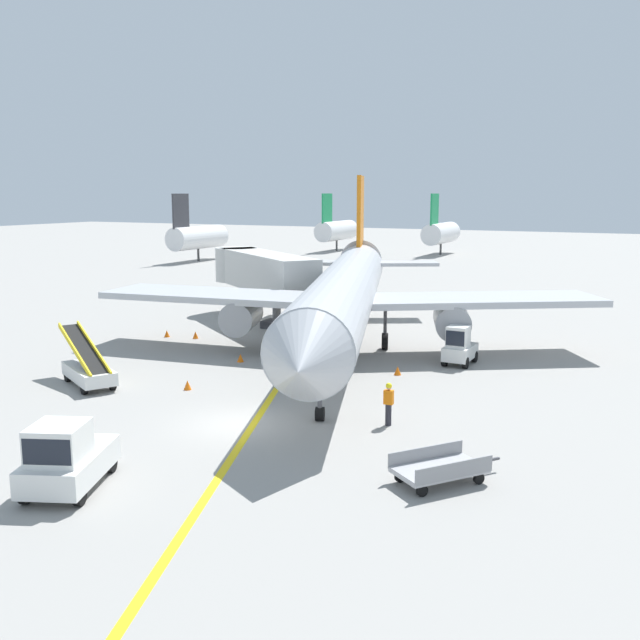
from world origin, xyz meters
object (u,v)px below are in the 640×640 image
at_px(belt_loader_forward_hold, 88,369).
at_px(safety_cone_tail_area, 398,371).
at_px(jet_bridge, 259,271).
at_px(baggage_cart_loaded, 440,469).
at_px(pushback_tug, 66,459).
at_px(safety_cone_nose_right, 195,335).
at_px(safety_cone_wingtip_right, 187,385).
at_px(ground_crew_marshaller, 389,403).
at_px(baggage_tug_near_wing, 459,347).
at_px(safety_cone_nose_left, 240,358).
at_px(safety_cone_wingtip_left, 167,334).
at_px(airliner, 345,293).

distance_m(belt_loader_forward_hold, safety_cone_tail_area, 14.81).
xyz_separation_m(jet_bridge, baggage_cart_loaded, (19.85, -22.38, -3.07)).
xyz_separation_m(pushback_tug, belt_loader_forward_hold, (-8.15, 9.42, -0.22)).
relative_size(safety_cone_nose_right, safety_cone_wingtip_right, 1.00).
bearing_deg(safety_cone_nose_right, ground_crew_marshaller, -32.39).
xyz_separation_m(baggage_tug_near_wing, belt_loader_forward_hold, (-14.49, -11.62, -0.15)).
xyz_separation_m(baggage_tug_near_wing, safety_cone_wingtip_right, (-9.85, -10.24, -0.71)).
xyz_separation_m(safety_cone_nose_left, safety_cone_nose_right, (-5.86, 4.09, 0.00)).
xyz_separation_m(baggage_tug_near_wing, safety_cone_wingtip_left, (-18.37, -0.80, -0.71)).
bearing_deg(baggage_tug_near_wing, safety_cone_tail_area, -121.87).
distance_m(jet_bridge, pushback_tug, 29.64).
xyz_separation_m(airliner, safety_cone_wingtip_left, (-11.95, -0.51, -3.20)).
distance_m(safety_cone_nose_left, safety_cone_wingtip_right, 5.79).
bearing_deg(jet_bridge, airliner, -35.94).
relative_size(baggage_tug_near_wing, belt_loader_forward_hold, 0.49).
height_order(airliner, baggage_cart_loaded, airliner).
distance_m(pushback_tug, safety_cone_nose_right, 23.00).
distance_m(airliner, ground_crew_marshaller, 12.85).
relative_size(pushback_tug, safety_cone_nose_left, 9.20).
relative_size(baggage_cart_loaded, safety_cone_wingtip_left, 7.86).
height_order(safety_cone_nose_left, safety_cone_tail_area, same).
height_order(jet_bridge, baggage_tug_near_wing, jet_bridge).
height_order(safety_cone_nose_left, safety_cone_nose_right, same).
height_order(safety_cone_nose_left, safety_cone_wingtip_right, same).
relative_size(belt_loader_forward_hold, safety_cone_nose_right, 11.29).
bearing_deg(safety_cone_wingtip_left, safety_cone_nose_right, 11.85).
distance_m(baggage_tug_near_wing, safety_cone_tail_area, 4.12).
relative_size(belt_loader_forward_hold, baggage_cart_loaded, 1.44).
bearing_deg(safety_cone_nose_left, ground_crew_marshaller, -30.96).
bearing_deg(safety_cone_wingtip_left, baggage_cart_loaded, -33.86).
bearing_deg(jet_bridge, baggage_tug_near_wing, -22.75).
xyz_separation_m(belt_loader_forward_hold, safety_cone_nose_right, (-2.00, 11.21, -0.56)).
bearing_deg(safety_cone_wingtip_left, ground_crew_marshaller, -28.76).
bearing_deg(belt_loader_forward_hold, airliner, 54.54).
xyz_separation_m(pushback_tug, ground_crew_marshaller, (6.56, 10.03, -0.08)).
bearing_deg(jet_bridge, baggage_cart_loaded, -48.42).
height_order(baggage_tug_near_wing, baggage_cart_loaded, baggage_tug_near_wing).
bearing_deg(safety_cone_nose_right, safety_cone_wingtip_right, -55.98).
bearing_deg(safety_cone_nose_right, safety_cone_wingtip_left, -168.15).
bearing_deg(airliner, pushback_tug, -89.76).
bearing_deg(safety_cone_nose_right, safety_cone_tail_area, -11.98).
distance_m(baggage_cart_loaded, safety_cone_nose_left, 18.08).
bearing_deg(safety_cone_tail_area, pushback_tug, -103.41).
xyz_separation_m(baggage_cart_loaded, safety_cone_tail_area, (-5.79, 12.13, -0.25)).
height_order(safety_cone_wingtip_left, safety_cone_tail_area, same).
distance_m(safety_cone_wingtip_left, safety_cone_wingtip_right, 12.71).
relative_size(jet_bridge, baggage_tug_near_wing, 4.80).
relative_size(airliner, ground_crew_marshaller, 20.15).
relative_size(safety_cone_nose_left, safety_cone_nose_right, 1.00).
bearing_deg(pushback_tug, safety_cone_wingtip_left, 120.74).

